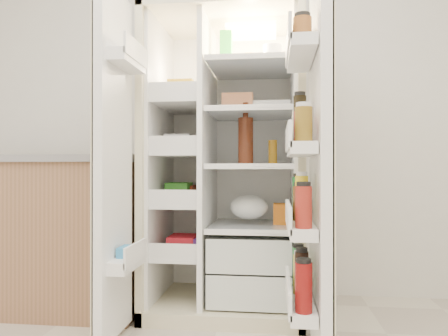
# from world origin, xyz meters

# --- Properties ---
(wall_back) EXTENTS (4.00, 0.02, 2.70)m
(wall_back) POSITION_xyz_m (0.00, 2.00, 1.35)
(wall_back) COLOR silver
(wall_back) RESTS_ON floor
(refrigerator) EXTENTS (0.92, 0.70, 1.80)m
(refrigerator) POSITION_xyz_m (0.03, 1.65, 0.74)
(refrigerator) COLOR beige
(refrigerator) RESTS_ON floor
(freezer_door) EXTENTS (0.15, 0.40, 1.72)m
(freezer_door) POSITION_xyz_m (-0.49, 1.05, 0.89)
(freezer_door) COLOR white
(freezer_door) RESTS_ON floor
(fridge_door) EXTENTS (0.17, 0.58, 1.72)m
(fridge_door) POSITION_xyz_m (0.49, 0.96, 0.87)
(fridge_door) COLOR white
(fridge_door) RESTS_ON floor
(kitchen_counter) EXTENTS (1.30, 0.69, 0.95)m
(kitchen_counter) POSITION_xyz_m (-1.12, 1.55, 0.48)
(kitchen_counter) COLOR #95684A
(kitchen_counter) RESTS_ON floor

